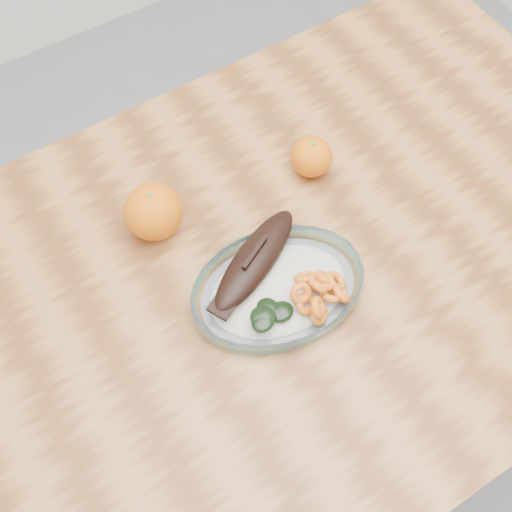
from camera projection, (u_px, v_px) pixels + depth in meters
name	position (u px, v px, depth m)	size (l,w,h in m)	color
ground	(284.00, 400.00, 1.62)	(3.00, 3.00, 0.00)	slate
dining_table	(299.00, 283.00, 1.06)	(1.20, 0.80, 0.75)	brown
plated_meal	(277.00, 287.00, 0.92)	(0.54, 0.54, 0.08)	white
orange_left	(153.00, 212.00, 0.96)	(0.09, 0.09, 0.09)	orange
orange_right	(312.00, 157.00, 1.02)	(0.07, 0.07, 0.07)	orange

